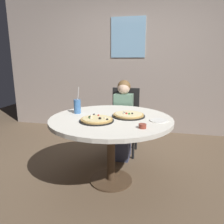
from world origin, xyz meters
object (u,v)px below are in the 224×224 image
at_px(chair_wooden, 125,117).
at_px(dining_table, 111,125).
at_px(soda_cup, 77,106).
at_px(plate_small, 159,120).
at_px(pizza_veggie, 97,120).
at_px(diner_child, 122,123).
at_px(sauce_bowl, 142,126).
at_px(pizza_cheese, 128,115).

bearing_deg(chair_wooden, dining_table, -89.99).
xyz_separation_m(chair_wooden, soda_cup, (-0.42, -0.78, 0.30)).
bearing_deg(chair_wooden, soda_cup, -118.44).
xyz_separation_m(soda_cup, plate_small, (0.92, -0.12, -0.08)).
bearing_deg(plate_small, soda_cup, 172.33).
height_order(dining_table, pizza_veggie, pizza_veggie).
distance_m(diner_child, plate_small, 0.92).
bearing_deg(sauce_bowl, pizza_veggie, 165.17).
height_order(chair_wooden, diner_child, diner_child).
height_order(pizza_cheese, sauce_bowl, pizza_cheese).
relative_size(soda_cup, sauce_bowl, 4.39).
bearing_deg(pizza_cheese, diner_child, 105.89).
relative_size(chair_wooden, diner_child, 0.88).
height_order(dining_table, soda_cup, soda_cup).
bearing_deg(pizza_cheese, plate_small, -18.27).
bearing_deg(pizza_cheese, chair_wooden, 102.39).
bearing_deg(pizza_cheese, dining_table, -153.10).
bearing_deg(sauce_bowl, chair_wooden, 107.05).
xyz_separation_m(pizza_cheese, sauce_bowl, (0.19, -0.38, 0.00)).
bearing_deg(diner_child, chair_wooden, 90.06).
bearing_deg(chair_wooden, diner_child, -89.94).
relative_size(pizza_cheese, sauce_bowl, 5.14).
distance_m(dining_table, pizza_veggie, 0.23).
bearing_deg(diner_child, dining_table, -90.01).
bearing_deg(plate_small, chair_wooden, 119.03).
bearing_deg(chair_wooden, pizza_cheese, -77.61).
height_order(dining_table, plate_small, plate_small).
height_order(soda_cup, plate_small, soda_cup).
bearing_deg(diner_child, soda_cup, -125.27).
distance_m(chair_wooden, soda_cup, 0.94).
relative_size(dining_table, chair_wooden, 1.38).
bearing_deg(plate_small, pizza_veggie, -165.96).
xyz_separation_m(dining_table, plate_small, (0.50, -0.02, 0.09)).
bearing_deg(dining_table, sauce_bowl, -39.26).
xyz_separation_m(pizza_veggie, soda_cup, (-0.31, 0.28, 0.06)).
bearing_deg(soda_cup, diner_child, 54.73).
bearing_deg(plate_small, sauce_bowl, -116.77).
relative_size(diner_child, plate_small, 6.01).
bearing_deg(diner_child, plate_small, -55.20).
height_order(pizza_veggie, pizza_cheese, pizza_veggie).
relative_size(chair_wooden, soda_cup, 3.09).
height_order(chair_wooden, plate_small, chair_wooden).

